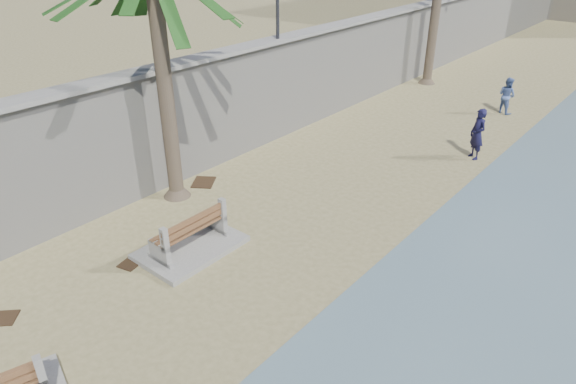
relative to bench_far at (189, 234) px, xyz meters
The scene contains 8 objects.
seawall 15.56m from the bench_far, 102.50° to the left, with size 0.45×70.00×3.50m, color gray.
wall_cap 15.81m from the bench_far, 102.50° to the left, with size 0.80×70.00×0.12m, color gray.
bench_far is the anchor object (origin of this frame).
person_a 10.40m from the bench_far, 72.10° to the left, with size 0.72×0.49×2.01m, color black.
person_b 15.46m from the bench_far, 81.31° to the left, with size 0.81×0.63×1.68m, color #4F67A4.
debris_b 4.28m from the bench_far, 104.45° to the right, with size 0.58×0.47×0.03m, color #382616.
debris_c 3.72m from the bench_far, 133.15° to the left, with size 0.80×0.64×0.03m, color #382616.
debris_d 1.51m from the bench_far, 116.71° to the right, with size 0.54×0.43×0.03m, color #382616.
Camera 1 is at (6.73, -1.73, 7.18)m, focal length 32.00 mm.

